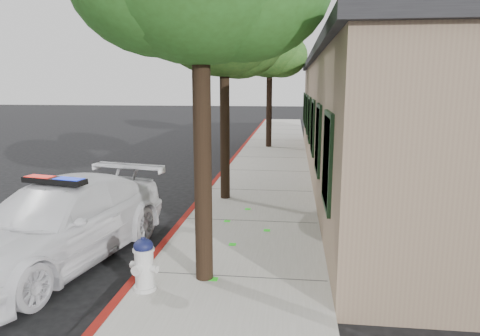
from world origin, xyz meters
name	(u,v)px	position (x,y,z in m)	size (l,w,h in m)	color
ground	(137,280)	(0.00, 0.00, 0.00)	(120.00, 120.00, 0.00)	black
sidewalk	(249,224)	(1.60, 3.00, 0.07)	(3.20, 60.00, 0.15)	#9C988E
red_curb	(184,221)	(0.06, 3.00, 0.08)	(0.14, 60.00, 0.16)	maroon
clapboard_building	(414,118)	(6.69, 9.00, 2.13)	(7.30, 20.89, 4.24)	#836E56
police_car	(58,223)	(-1.68, 0.58, 0.75)	(3.06, 5.43, 1.60)	white
fire_hydrant	(144,264)	(0.36, -0.63, 0.57)	(0.48, 0.42, 0.84)	silver
street_tree_mid	(225,31)	(0.74, 5.04, 4.61)	(3.12, 3.18, 5.91)	black
street_tree_far	(270,52)	(1.39, 15.32, 4.81)	(3.55, 3.28, 6.20)	black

